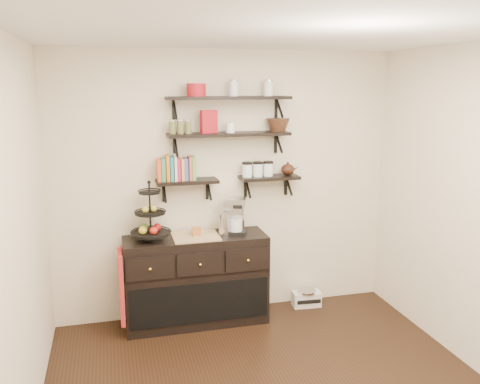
% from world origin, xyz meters
% --- Properties ---
extents(ceiling, '(3.50, 3.50, 0.02)m').
position_xyz_m(ceiling, '(0.00, 0.00, 2.70)').
color(ceiling, white).
rests_on(ceiling, back_wall).
extents(back_wall, '(3.50, 0.02, 2.70)m').
position_xyz_m(back_wall, '(0.00, 1.75, 1.35)').
color(back_wall, beige).
rests_on(back_wall, ground).
extents(left_wall, '(0.02, 3.50, 2.70)m').
position_xyz_m(left_wall, '(-1.75, 0.00, 1.35)').
color(left_wall, beige).
rests_on(left_wall, ground).
extents(shelf_top, '(1.20, 0.27, 0.23)m').
position_xyz_m(shelf_top, '(0.00, 1.62, 2.23)').
color(shelf_top, black).
rests_on(shelf_top, back_wall).
extents(shelf_mid, '(1.20, 0.27, 0.23)m').
position_xyz_m(shelf_mid, '(0.00, 1.62, 1.88)').
color(shelf_mid, black).
rests_on(shelf_mid, back_wall).
extents(shelf_low_left, '(0.60, 0.25, 0.23)m').
position_xyz_m(shelf_low_left, '(-0.42, 1.63, 1.43)').
color(shelf_low_left, black).
rests_on(shelf_low_left, back_wall).
extents(shelf_low_right, '(0.60, 0.25, 0.23)m').
position_xyz_m(shelf_low_right, '(0.42, 1.63, 1.43)').
color(shelf_low_right, black).
rests_on(shelf_low_right, back_wall).
extents(cookbooks, '(0.36, 0.15, 0.26)m').
position_xyz_m(cookbooks, '(-0.51, 1.63, 1.56)').
color(cookbooks, '#CA4C24').
rests_on(cookbooks, shelf_low_left).
extents(glass_canisters, '(0.32, 0.10, 0.13)m').
position_xyz_m(glass_canisters, '(0.30, 1.63, 1.51)').
color(glass_canisters, silver).
rests_on(glass_canisters, shelf_low_right).
extents(sideboard, '(1.40, 0.50, 0.92)m').
position_xyz_m(sideboard, '(-0.37, 1.51, 0.45)').
color(sideboard, black).
rests_on(sideboard, floor).
extents(fruit_stand, '(0.38, 0.38, 0.55)m').
position_xyz_m(fruit_stand, '(-0.79, 1.52, 1.09)').
color(fruit_stand, black).
rests_on(fruit_stand, sideboard).
extents(candle, '(0.08, 0.08, 0.08)m').
position_xyz_m(candle, '(-0.36, 1.51, 0.96)').
color(candle, '#9D5924').
rests_on(candle, sideboard).
extents(coffee_maker, '(0.24, 0.24, 0.36)m').
position_xyz_m(coffee_maker, '(0.04, 1.54, 1.07)').
color(coffee_maker, black).
rests_on(coffee_maker, sideboard).
extents(thermal_carafe, '(0.11, 0.11, 0.22)m').
position_xyz_m(thermal_carafe, '(-0.08, 1.49, 1.01)').
color(thermal_carafe, silver).
rests_on(thermal_carafe, sideboard).
extents(apron, '(0.04, 0.30, 0.69)m').
position_xyz_m(apron, '(-1.10, 1.41, 0.49)').
color(apron, '#A9122C').
rests_on(apron, sideboard).
extents(radio, '(0.31, 0.21, 0.18)m').
position_xyz_m(radio, '(0.85, 1.59, 0.09)').
color(radio, silver).
rests_on(radio, floor).
extents(recipe_box, '(0.17, 0.09, 0.22)m').
position_xyz_m(recipe_box, '(-0.20, 1.61, 2.01)').
color(recipe_box, '#A2121D').
rests_on(recipe_box, shelf_mid).
extents(walnut_bowl, '(0.24, 0.24, 0.13)m').
position_xyz_m(walnut_bowl, '(0.50, 1.61, 1.96)').
color(walnut_bowl, black).
rests_on(walnut_bowl, shelf_mid).
extents(ramekins, '(0.09, 0.09, 0.10)m').
position_xyz_m(ramekins, '(0.02, 1.61, 1.95)').
color(ramekins, white).
rests_on(ramekins, shelf_mid).
extents(teapot, '(0.18, 0.14, 0.14)m').
position_xyz_m(teapot, '(0.62, 1.63, 1.52)').
color(teapot, black).
rests_on(teapot, shelf_low_right).
extents(red_pot, '(0.18, 0.18, 0.12)m').
position_xyz_m(red_pot, '(-0.32, 1.61, 2.31)').
color(red_pot, '#A2121D').
rests_on(red_pot, shelf_top).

